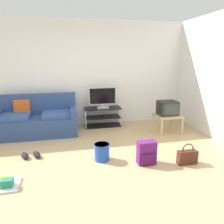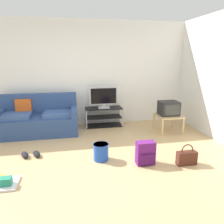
# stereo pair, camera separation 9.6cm
# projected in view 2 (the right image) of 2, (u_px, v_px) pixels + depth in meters

# --- Properties ---
(ground_plane) EXTENTS (9.00, 9.80, 0.02)m
(ground_plane) POSITION_uv_depth(u_px,v_px,m) (79.00, 169.00, 3.47)
(ground_plane) COLOR tan
(wall_back) EXTENTS (9.00, 0.10, 2.70)m
(wall_back) POSITION_uv_depth(u_px,v_px,m) (73.00, 74.00, 5.46)
(wall_back) COLOR white
(wall_back) RESTS_ON ground_plane
(wall_right) EXTENTS (0.10, 3.60, 2.70)m
(wall_right) POSITION_uv_depth(u_px,v_px,m) (219.00, 78.00, 4.48)
(wall_right) COLOR white
(wall_right) RESTS_ON ground_plane
(couch) EXTENTS (1.81, 0.85, 0.92)m
(couch) POSITION_uv_depth(u_px,v_px,m) (38.00, 119.00, 5.01)
(couch) COLOR navy
(couch) RESTS_ON ground_plane
(tv_stand) EXTENTS (0.96, 0.42, 0.49)m
(tv_stand) POSITION_uv_depth(u_px,v_px,m) (104.00, 117.00, 5.57)
(tv_stand) COLOR black
(tv_stand) RESTS_ON ground_plane
(flat_tv) EXTENTS (0.72, 0.22, 0.55)m
(flat_tv) POSITION_uv_depth(u_px,v_px,m) (104.00, 98.00, 5.42)
(flat_tv) COLOR #B2B2B7
(flat_tv) RESTS_ON tv_stand
(side_table) EXTENTS (0.58, 0.58, 0.42)m
(side_table) POSITION_uv_depth(u_px,v_px,m) (168.00, 117.00, 5.09)
(side_table) COLOR tan
(side_table) RESTS_ON ground_plane
(crt_tv) EXTENTS (0.44, 0.37, 0.33)m
(crt_tv) POSITION_uv_depth(u_px,v_px,m) (169.00, 108.00, 5.05)
(crt_tv) COLOR #232326
(crt_tv) RESTS_ON side_table
(backpack) EXTENTS (0.31, 0.24, 0.40)m
(backpack) POSITION_uv_depth(u_px,v_px,m) (145.00, 153.00, 3.57)
(backpack) COLOR #661E70
(backpack) RESTS_ON ground_plane
(handbag) EXTENTS (0.34, 0.12, 0.37)m
(handbag) POSITION_uv_depth(u_px,v_px,m) (187.00, 157.00, 3.56)
(handbag) COLOR #4C2319
(handbag) RESTS_ON ground_plane
(cleaning_bucket) EXTENTS (0.28, 0.28, 0.30)m
(cleaning_bucket) POSITION_uv_depth(u_px,v_px,m) (101.00, 151.00, 3.72)
(cleaning_bucket) COLOR blue
(cleaning_bucket) RESTS_ON ground_plane
(sneakers_pair) EXTENTS (0.41, 0.28, 0.09)m
(sneakers_pair) POSITION_uv_depth(u_px,v_px,m) (31.00, 154.00, 3.86)
(sneakers_pair) COLOR black
(sneakers_pair) RESTS_ON ground_plane
(floor_tray) EXTENTS (0.47, 0.36, 0.14)m
(floor_tray) POSITION_uv_depth(u_px,v_px,m) (0.00, 183.00, 2.99)
(floor_tray) COLOR silver
(floor_tray) RESTS_ON ground_plane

